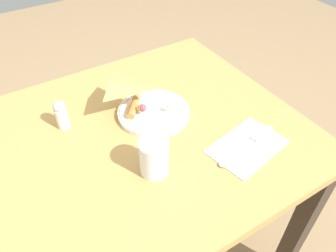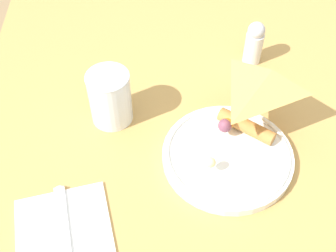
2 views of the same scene
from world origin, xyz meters
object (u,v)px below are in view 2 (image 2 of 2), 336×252
milk_glass (110,98)px  salt_shaker (254,42)px  dining_table (187,151)px  plate_pizza (228,153)px  napkin_folded (66,252)px

milk_glass → salt_shaker: bearing=-63.9°
dining_table → milk_glass: milk_glass is taller
milk_glass → salt_shaker: size_ratio=1.09×
dining_table → salt_shaker: size_ratio=10.74×
dining_table → plate_pizza: bearing=-154.0°
dining_table → plate_pizza: size_ratio=4.55×
milk_glass → napkin_folded: milk_glass is taller
dining_table → salt_shaker: (0.14, -0.14, 0.16)m
plate_pizza → milk_glass: milk_glass is taller
plate_pizza → napkin_folded: 0.30m
milk_glass → napkin_folded: (-0.26, 0.06, -0.04)m
napkin_folded → salt_shaker: (0.40, -0.35, 0.04)m
plate_pizza → salt_shaker: size_ratio=2.36×
salt_shaker → milk_glass: bearing=116.1°
plate_pizza → napkin_folded: size_ratio=0.95×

